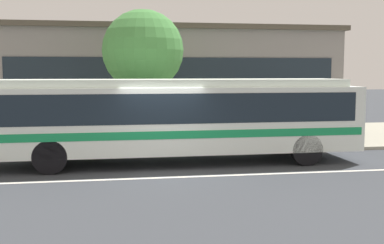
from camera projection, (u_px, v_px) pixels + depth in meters
name	position (u px, v px, depth m)	size (l,w,h in m)	color
ground_plane	(163.00, 172.00, 14.18)	(120.00, 120.00, 0.00)	#373B41
sidewalk_slab	(147.00, 139.00, 20.73)	(60.00, 8.00, 0.12)	#9D9A88
lane_stripe_center	(166.00, 178.00, 13.39)	(56.00, 0.16, 0.01)	silver
transit_bus	(176.00, 114.00, 15.41)	(11.88, 2.58, 2.71)	white
pedestrian_waiting_near_sign	(296.00, 119.00, 19.72)	(0.37, 0.37, 1.57)	#363E2C
bus_stop_sign	(270.00, 106.00, 17.97)	(0.14, 0.44, 2.39)	gray
street_tree_near_stop	(143.00, 51.00, 18.74)	(3.19, 3.19, 5.25)	brown
station_building	(167.00, 78.00, 25.66)	(17.00, 7.48, 5.18)	gray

